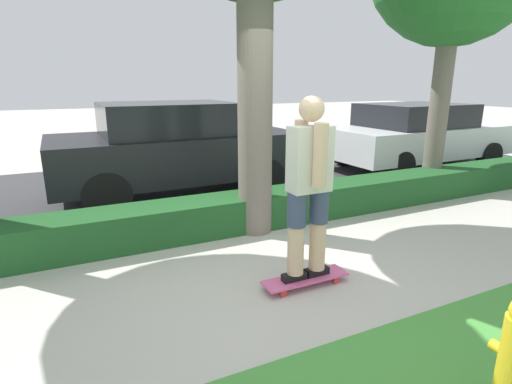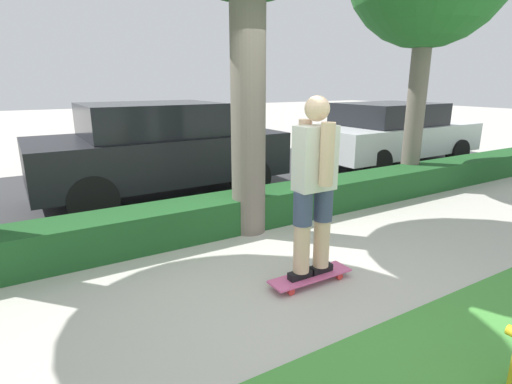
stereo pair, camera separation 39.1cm
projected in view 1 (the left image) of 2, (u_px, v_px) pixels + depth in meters
The scene contains 7 objects.
ground_plane at pixel (271, 285), 3.91m from camera, with size 60.00×60.00×0.00m, color #BCB7AD.
street_asphalt at pixel (169, 187), 7.57m from camera, with size 18.25×5.00×0.01m.
hedge_row at pixel (215, 215), 5.24m from camera, with size 18.25×0.60×0.46m.
skateboard at pixel (305, 279), 3.89m from camera, with size 0.87×0.24×0.09m.
skater_person at pixel (309, 186), 3.64m from camera, with size 0.50×0.44×1.72m.
parked_car_middle at pixel (175, 148), 6.83m from camera, with size 4.09×1.95×1.59m.
parked_car_rear at pixel (416, 135), 9.13m from camera, with size 4.38×2.05×1.45m.
Camera 1 is at (-1.65, -3.12, 1.92)m, focal length 28.00 mm.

